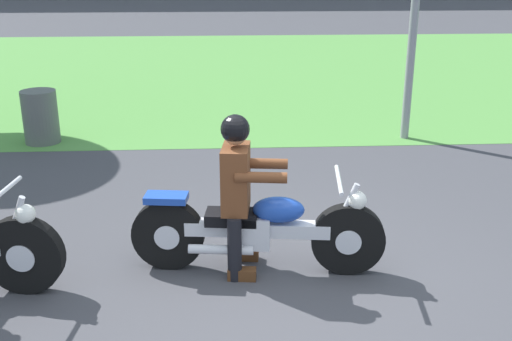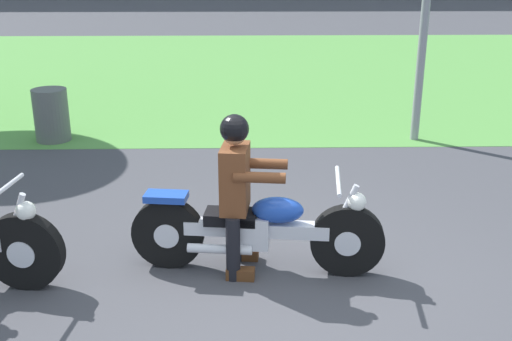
{
  "view_description": "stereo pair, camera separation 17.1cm",
  "coord_description": "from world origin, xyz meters",
  "views": [
    {
      "loc": [
        -0.5,
        -4.37,
        2.65
      ],
      "look_at": [
        -0.22,
        0.65,
        0.85
      ],
      "focal_mm": 43.49,
      "sensor_mm": 36.0,
      "label": 1
    },
    {
      "loc": [
        -0.33,
        -4.37,
        2.65
      ],
      "look_at": [
        -0.22,
        0.65,
        0.85
      ],
      "focal_mm": 43.49,
      "sensor_mm": 36.0,
      "label": 2
    }
  ],
  "objects": [
    {
      "name": "ground",
      "position": [
        0.0,
        0.0,
        0.0
      ],
      "size": [
        120.0,
        120.0,
        0.0
      ],
      "primitive_type": "plane",
      "color": "#424247"
    },
    {
      "name": "grass_verge",
      "position": [
        0.0,
        9.95,
        0.0
      ],
      "size": [
        60.0,
        12.0,
        0.01
      ],
      "primitive_type": "cube",
      "color": "#549342",
      "rests_on": "ground"
    },
    {
      "name": "motorcycle_lead",
      "position": [
        -0.22,
        0.44,
        0.39
      ],
      "size": [
        2.18,
        0.66,
        0.87
      ],
      "rotation": [
        0.0,
        0.0,
        -0.12
      ],
      "color": "black",
      "rests_on": "ground"
    },
    {
      "name": "rider_lead",
      "position": [
        -0.38,
        0.46,
        0.81
      ],
      "size": [
        0.58,
        0.5,
        1.39
      ],
      "rotation": [
        0.0,
        0.0,
        -0.12
      ],
      "color": "black",
      "rests_on": "ground"
    },
    {
      "name": "trash_can",
      "position": [
        -3.11,
        4.39,
        0.38
      ],
      "size": [
        0.5,
        0.5,
        0.76
      ],
      "primitive_type": "cylinder",
      "color": "#595E5B",
      "rests_on": "ground"
    }
  ]
}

